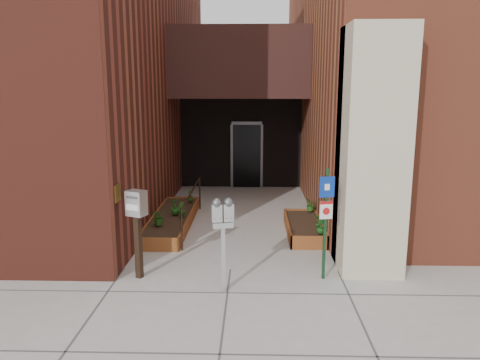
{
  "coord_description": "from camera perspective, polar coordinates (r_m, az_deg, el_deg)",
  "views": [
    {
      "loc": [
        0.41,
        -8.19,
        3.38
      ],
      "look_at": [
        0.13,
        1.8,
        1.34
      ],
      "focal_mm": 35.0,
      "sensor_mm": 36.0,
      "label": 1
    }
  ],
  "objects": [
    {
      "name": "shrub_left_b",
      "position": [
        11.22,
        -7.12,
        -3.58
      ],
      "size": [
        0.27,
        0.27,
        0.35
      ],
      "primitive_type": "imported",
      "rotation": [
        0.0,
        0.0,
        2.18
      ],
      "color": "#205719",
      "rests_on": "planter_left"
    },
    {
      "name": "shrub_right_a",
      "position": [
        10.04,
        9.83,
        -5.6
      ],
      "size": [
        0.24,
        0.24,
        0.31
      ],
      "primitive_type": "imported",
      "rotation": [
        0.0,
        0.0,
        0.82
      ],
      "color": "#185317",
      "rests_on": "planter_right"
    },
    {
      "name": "planter_right",
      "position": [
        10.95,
        7.81,
        -5.83
      ],
      "size": [
        0.8,
        2.2,
        0.3
      ],
      "color": "maroon",
      "rests_on": "ground"
    },
    {
      "name": "shrub_left_c",
      "position": [
        11.43,
        -7.9,
        -3.23
      ],
      "size": [
        0.3,
        0.3,
        0.38
      ],
      "primitive_type": "imported",
      "rotation": [
        0.0,
        0.0,
        4.1
      ],
      "color": "#1F621C",
      "rests_on": "planter_left"
    },
    {
      "name": "payment_dropbox",
      "position": [
        8.35,
        -12.46,
        -4.25
      ],
      "size": [
        0.38,
        0.34,
        1.59
      ],
      "color": "black",
      "rests_on": "ground"
    },
    {
      "name": "shrub_left_a",
      "position": [
        10.64,
        -9.88,
        -4.4
      ],
      "size": [
        0.49,
        0.49,
        0.38
      ],
      "primitive_type": "imported",
      "rotation": [
        0.0,
        0.0,
        0.82
      ],
      "color": "#234F16",
      "rests_on": "planter_left"
    },
    {
      "name": "ground",
      "position": [
        8.87,
        -1.19,
        -10.87
      ],
      "size": [
        80.0,
        80.0,
        0.0
      ],
      "primitive_type": "plane",
      "color": "#9E9991",
      "rests_on": "ground"
    },
    {
      "name": "parking_meter",
      "position": [
        7.58,
        -2.12,
        -4.84
      ],
      "size": [
        0.37,
        0.2,
        1.61
      ],
      "color": "#B3B3B5",
      "rests_on": "ground"
    },
    {
      "name": "shrub_right_b",
      "position": [
        10.43,
        9.52,
        -4.94
      ],
      "size": [
        0.22,
        0.22,
        0.31
      ],
      "primitive_type": "imported",
      "rotation": [
        0.0,
        0.0,
        2.62
      ],
      "color": "#1F5418",
      "rests_on": "planter_right"
    },
    {
      "name": "planter_left",
      "position": [
        11.54,
        -8.27,
        -4.95
      ],
      "size": [
        0.9,
        3.6,
        0.3
      ],
      "color": "maroon",
      "rests_on": "ground"
    },
    {
      "name": "shrub_right_c",
      "position": [
        11.75,
        8.61,
        -2.97
      ],
      "size": [
        0.33,
        0.33,
        0.33
      ],
      "primitive_type": "imported",
      "rotation": [
        0.0,
        0.0,
        4.61
      ],
      "color": "#26621C",
      "rests_on": "planter_right"
    },
    {
      "name": "handrail",
      "position": [
        11.25,
        -5.89,
        -2.07
      ],
      "size": [
        0.04,
        3.34,
        0.9
      ],
      "color": "black",
      "rests_on": "ground"
    },
    {
      "name": "architecture",
      "position": [
        15.18,
        -0.66,
        17.57
      ],
      "size": [
        20.0,
        14.6,
        10.0
      ],
      "color": "maroon",
      "rests_on": "ground"
    },
    {
      "name": "sign_post",
      "position": [
        8.22,
        10.41,
        -3.89
      ],
      "size": [
        0.27,
        0.09,
        1.99
      ],
      "color": "#13361C",
      "rests_on": "ground"
    },
    {
      "name": "shrub_left_d",
      "position": [
        12.57,
        -6.02,
        -1.92
      ],
      "size": [
        0.25,
        0.25,
        0.34
      ],
      "primitive_type": "imported",
      "rotation": [
        0.0,
        0.0,
        5.56
      ],
      "color": "#1C5518",
      "rests_on": "planter_left"
    }
  ]
}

